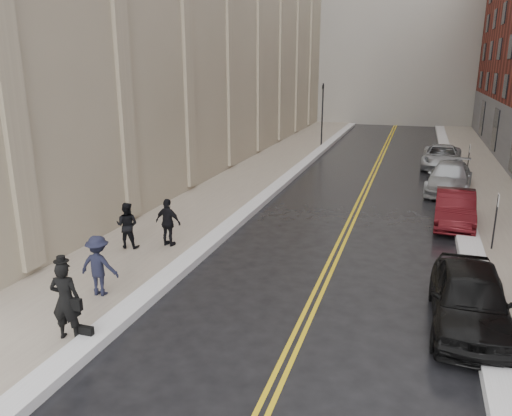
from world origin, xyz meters
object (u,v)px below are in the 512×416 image
Objects in this scene: car_black at (470,298)px; car_maroon at (455,208)px; pedestrian_b at (99,266)px; pedestrian_c at (168,222)px; car_silver_near at (449,178)px; car_silver_far at (442,157)px; pedestrian_a at (127,225)px; pedestrian_main at (66,300)px.

car_maroon is at bearing 89.29° from car_black.
pedestrian_b reaches higher than pedestrian_c.
car_silver_near is 6.79m from car_silver_far.
pedestrian_a reaches higher than car_silver_far.
car_silver_far is at bearing -110.70° from pedestrian_c.
car_black is 0.90× the size of car_silver_near.
car_silver_near is at bearing 91.61° from car_maroon.
car_silver_near is at bearing 89.39° from car_black.
pedestrian_main reaches higher than car_silver_far.
car_maroon is 14.82m from pedestrian_b.
pedestrian_main reaches higher than pedestrian_c.
pedestrian_main is at bearing -109.66° from car_silver_near.
pedestrian_b is (-10.12, -23.66, 0.31)m from car_silver_far.
pedestrian_c is (-10.31, -12.56, 0.27)m from car_silver_near.
pedestrian_a is at bearing -73.15° from pedestrian_b.
pedestrian_a is at bearing -117.23° from car_silver_far.
pedestrian_c reaches higher than car_maroon.
car_silver_near is 2.96× the size of pedestrian_b.
pedestrian_b is (-0.70, 2.33, -0.11)m from pedestrian_main.
car_silver_far is 23.04m from pedestrian_a.
car_silver_far is 27.64m from pedestrian_main.
car_silver_near is 3.13× the size of pedestrian_a.
car_silver_near is at bearing -122.43° from pedestrian_c.
pedestrian_c is (-10.14, -19.35, 0.30)m from car_silver_far.
car_silver_far is (0.01, 22.10, -0.07)m from car_black.
car_silver_near is 2.64× the size of pedestrian_main.
pedestrian_b is at bearing -171.15° from car_black.
car_silver_far is 3.00× the size of pedestrian_c.
car_silver_near is at bearing -85.88° from car_silver_far.
pedestrian_main reaches higher than pedestrian_a.
car_silver_far is (-0.17, 6.78, -0.03)m from car_silver_near.
pedestrian_c is at bearing -96.16° from pedestrian_main.
pedestrian_main is 2.43m from pedestrian_b.
car_black is 2.82× the size of pedestrian_a.
pedestrian_main is (-9.43, -25.98, 0.42)m from car_silver_far.
pedestrian_a is at bearing -146.65° from car_maroon.
car_maroon is 2.23× the size of pedestrian_main.
car_maroon is at bearing -83.62° from car_silver_near.
car_maroon is at bearing -137.09° from pedestrian_b.
pedestrian_b is at bearing -114.49° from car_silver_near.
pedestrian_main is 1.12× the size of pedestrian_b.
pedestrian_a reaches higher than car_black.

